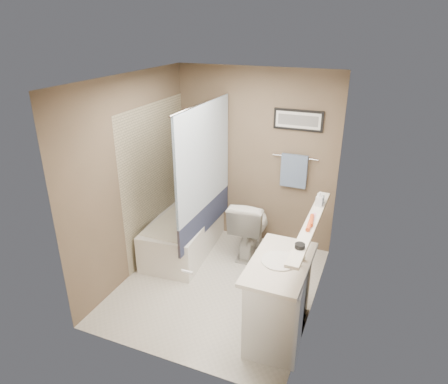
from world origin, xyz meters
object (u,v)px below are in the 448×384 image
at_px(toilet, 250,226).
at_px(vanity, 279,300).
at_px(candle_bowl_near, 300,246).
at_px(glass_jar, 321,198).
at_px(hair_brush_back, 311,220).
at_px(soap_bottle, 320,199).
at_px(hair_brush_front, 309,225).
at_px(bathtub, 186,232).

relative_size(toilet, vanity, 0.89).
distance_m(candle_bowl_near, glass_jar, 1.01).
bearing_deg(hair_brush_back, glass_jar, 90.00).
bearing_deg(soap_bottle, candle_bowl_near, -90.00).
distance_m(vanity, hair_brush_front, 0.81).
bearing_deg(candle_bowl_near, vanity, 142.18).
relative_size(bathtub, hair_brush_back, 6.82).
relative_size(vanity, hair_brush_back, 4.09).
bearing_deg(vanity, toilet, 115.27).
height_order(vanity, soap_bottle, soap_bottle).
xyz_separation_m(vanity, soap_bottle, (0.19, 0.78, 0.79)).
relative_size(vanity, glass_jar, 9.00).
relative_size(candle_bowl_near, hair_brush_front, 0.41).
distance_m(bathtub, vanity, 1.95).
height_order(hair_brush_back, soap_bottle, soap_bottle).
distance_m(bathtub, hair_brush_front, 2.16).
bearing_deg(hair_brush_back, toilet, 133.96).
distance_m(bathtub, toilet, 0.89).
bearing_deg(bathtub, hair_brush_front, -29.86).
height_order(toilet, glass_jar, glass_jar).
distance_m(vanity, candle_bowl_near, 0.77).
relative_size(vanity, soap_bottle, 5.85).
distance_m(glass_jar, soap_bottle, 0.09).
height_order(candle_bowl_near, hair_brush_front, hair_brush_front).
xyz_separation_m(toilet, hair_brush_front, (0.94, -1.08, 0.74)).
distance_m(bathtub, hair_brush_back, 2.12).
distance_m(vanity, hair_brush_back, 0.85).
xyz_separation_m(hair_brush_back, soap_bottle, (0.00, 0.41, 0.05)).
distance_m(toilet, hair_brush_front, 1.61).
bearing_deg(vanity, bathtub, 141.49).
bearing_deg(hair_brush_front, soap_bottle, 90.00).
bearing_deg(glass_jar, hair_brush_back, -90.00).
relative_size(bathtub, glass_jar, 15.00).
relative_size(toilet, hair_brush_front, 3.65).
xyz_separation_m(toilet, vanity, (0.75, -1.34, -0.00)).
xyz_separation_m(bathtub, glass_jar, (1.79, -0.24, 0.92)).
bearing_deg(toilet, candle_bowl_near, 117.93).
distance_m(toilet, glass_jar, 1.30).
bearing_deg(soap_bottle, glass_jar, 90.00).
bearing_deg(hair_brush_back, soap_bottle, 90.00).
bearing_deg(toilet, hair_brush_front, 126.76).
height_order(vanity, glass_jar, glass_jar).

